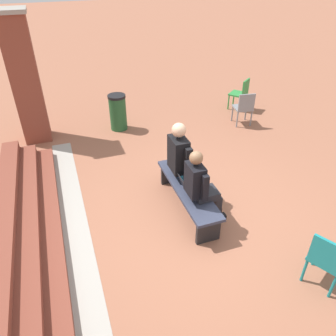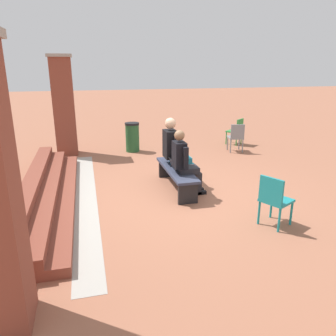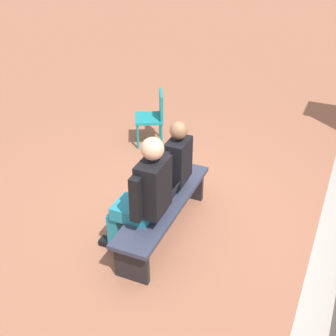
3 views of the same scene
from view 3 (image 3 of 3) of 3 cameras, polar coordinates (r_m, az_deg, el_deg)
ground_plane at (r=5.71m, az=1.11°, el=-6.41°), size 60.00×60.00×0.00m
concrete_strip at (r=5.24m, az=18.66°, el=-12.59°), size 6.00×0.40×0.01m
bench at (r=5.31m, az=-0.55°, el=-4.97°), size 1.80×0.44×0.45m
person_student at (r=5.38m, az=0.23°, el=0.07°), size 0.52×0.65×1.30m
person_adult at (r=4.85m, az=-3.00°, el=-3.20°), size 0.60×0.75×1.43m
laptop at (r=5.23m, az=-0.35°, el=-3.61°), size 0.32×0.29×0.21m
plastic_chair_far_left at (r=7.16m, az=-1.73°, el=6.55°), size 0.57×0.57×0.84m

